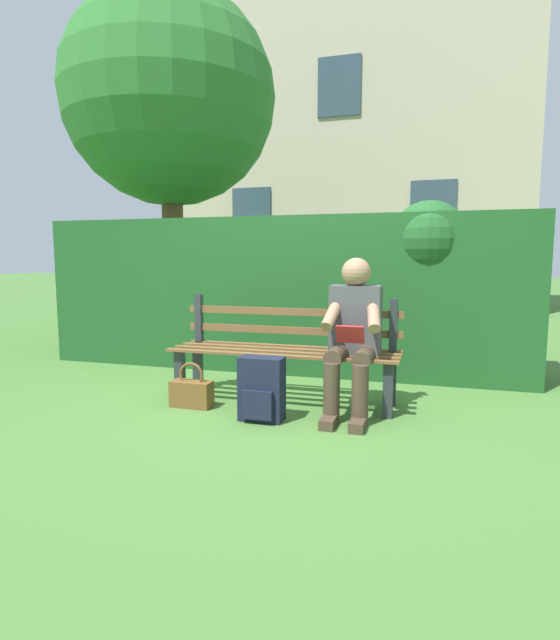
# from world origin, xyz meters

# --- Properties ---
(ground) EXTENTS (60.00, 60.00, 0.00)m
(ground) POSITION_xyz_m (0.00, 0.00, 0.00)
(ground) COLOR #477533
(park_bench) EXTENTS (1.84, 0.49, 0.84)m
(park_bench) POSITION_xyz_m (0.00, -0.06, 0.41)
(park_bench) COLOR #2D3338
(park_bench) RESTS_ON ground
(person_seated) EXTENTS (0.44, 0.73, 1.16)m
(person_seated) POSITION_xyz_m (-0.57, 0.10, 0.61)
(person_seated) COLOR #4C4C51
(person_seated) RESTS_ON ground
(hedge_backdrop) EXTENTS (5.01, 0.88, 1.69)m
(hedge_backdrop) POSITION_xyz_m (0.40, -1.29, 0.83)
(hedge_backdrop) COLOR #1E5123
(hedge_backdrop) RESTS_ON ground
(tree) EXTENTS (3.13, 2.98, 4.89)m
(tree) POSITION_xyz_m (2.65, -2.93, 3.33)
(tree) COLOR brown
(tree) RESTS_ON ground
(building_facade) EXTENTS (7.79, 3.32, 7.58)m
(building_facade) POSITION_xyz_m (0.87, -8.70, 3.79)
(building_facade) COLOR #BCAD93
(building_facade) RESTS_ON ground
(backpack) EXTENTS (0.31, 0.24, 0.46)m
(backpack) POSITION_xyz_m (0.02, 0.49, 0.22)
(backpack) COLOR #191E33
(backpack) RESTS_ON ground
(handbag) EXTENTS (0.32, 0.14, 0.35)m
(handbag) POSITION_xyz_m (0.65, 0.33, 0.11)
(handbag) COLOR brown
(handbag) RESTS_ON ground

